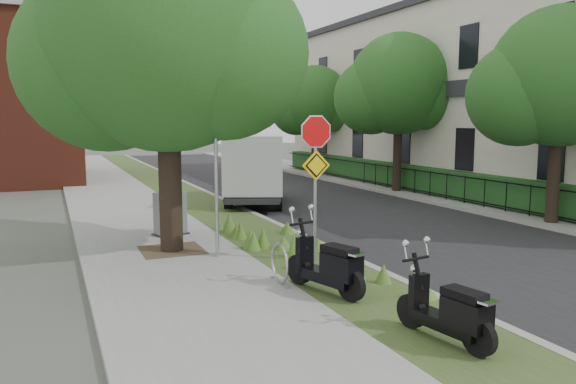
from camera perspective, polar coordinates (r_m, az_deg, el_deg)
name	(u,v)px	position (r m, az deg, el deg)	size (l,w,h in m)	color
ground	(386,267)	(12.26, 9.92, -7.47)	(120.00, 120.00, 0.00)	#4C5147
sidewalk_near	(123,208)	(20.27, -16.45, -1.61)	(3.50, 60.00, 0.12)	gray
verge	(200,204)	(20.76, -8.89, -1.19)	(2.00, 60.00, 0.12)	#2F481E
kerb_near	(227,202)	(21.02, -6.25, -1.02)	(0.20, 60.00, 0.13)	#9E9991
road	(311,198)	(22.29, 2.39, -0.66)	(7.00, 60.00, 0.01)	black
kerb_far	(386,193)	(23.98, 9.96, -0.05)	(0.20, 60.00, 0.13)	#9E9991
footpath_far	(420,191)	(24.94, 13.24, 0.14)	(3.20, 60.00, 0.12)	gray
street_tree_main	(162,43)	(13.11, -12.66, 14.58)	(6.21, 5.54, 7.66)	black
bare_post	(216,166)	(12.21, -7.32, 2.63)	(0.08, 0.08, 4.00)	#A5A8AD
bike_hoop	(280,263)	(10.40, -0.85, -7.23)	(0.06, 0.78, 0.77)	#A5A8AD
sign_assembly	(316,158)	(11.70, 2.84, 3.48)	(0.94, 0.08, 3.22)	#A5A8AD
fence_far	(401,178)	(24.30, 11.38, 1.45)	(0.04, 24.00, 1.00)	black
hedge_far	(414,177)	(24.70, 12.72, 1.50)	(1.00, 24.00, 1.10)	#1D4318
terrace_houses	(484,96)	(26.86, 19.24, 9.18)	(7.40, 26.40, 8.20)	beige
far_tree_a	(556,84)	(18.03, 25.61, 9.88)	(4.60, 4.10, 6.22)	black
far_tree_b	(397,89)	(24.10, 11.02, 10.21)	(4.83, 4.31, 6.56)	black
far_tree_c	(314,104)	(31.04, 2.62, 8.91)	(4.37, 3.89, 5.93)	black
scooter_near	(454,317)	(7.95, 16.53, -12.10)	(0.53, 1.68, 0.80)	black
scooter_far	(332,270)	(9.73, 4.51, -7.95)	(0.74, 1.81, 0.89)	black
box_truck	(255,166)	(20.41, -3.36, 2.63)	(3.55, 5.19, 2.20)	#262628
utility_cabinet	(170,214)	(15.00, -11.88, -2.24)	(0.97, 0.79, 1.12)	#262628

